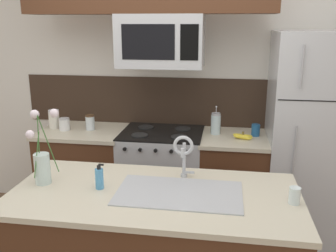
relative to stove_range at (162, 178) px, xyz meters
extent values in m
cube|color=silver|center=(0.30, 0.38, 0.84)|extent=(5.20, 0.10, 2.60)
cube|color=#332319|center=(0.00, 0.32, 0.69)|extent=(2.93, 0.01, 0.48)
cube|color=#4C2B19|center=(-0.78, 0.00, -0.02)|extent=(0.79, 0.62, 0.88)
cube|color=beige|center=(-0.78, 0.00, 0.43)|extent=(0.82, 0.65, 0.03)
cube|color=#4C2B19|center=(0.67, 0.00, -0.02)|extent=(0.59, 0.62, 0.88)
cube|color=beige|center=(0.67, 0.00, 0.43)|extent=(0.62, 0.65, 0.03)
cube|color=#B7BABF|center=(0.00, 0.00, -0.01)|extent=(0.76, 0.62, 0.91)
cube|color=black|center=(0.00, 0.00, 0.45)|extent=(0.76, 0.62, 0.01)
cylinder|color=black|center=(-0.18, -0.14, 0.46)|extent=(0.15, 0.15, 0.01)
cylinder|color=black|center=(0.18, -0.14, 0.46)|extent=(0.15, 0.15, 0.01)
cylinder|color=black|center=(-0.18, 0.14, 0.46)|extent=(0.15, 0.15, 0.01)
cylinder|color=black|center=(0.18, 0.14, 0.46)|extent=(0.15, 0.15, 0.01)
cylinder|color=black|center=(-0.27, -0.32, 0.39)|extent=(0.03, 0.02, 0.03)
cylinder|color=black|center=(-0.14, -0.32, 0.39)|extent=(0.03, 0.02, 0.03)
cylinder|color=black|center=(0.00, -0.32, 0.39)|extent=(0.03, 0.02, 0.03)
cylinder|color=black|center=(0.14, -0.32, 0.39)|extent=(0.03, 0.02, 0.03)
cylinder|color=black|center=(0.27, -0.32, 0.39)|extent=(0.03, 0.02, 0.03)
cube|color=#B7BABF|center=(0.00, -0.02, 1.30)|extent=(0.74, 0.40, 0.45)
cube|color=black|center=(-0.07, -0.22, 1.30)|extent=(0.45, 0.00, 0.29)
cube|color=black|center=(0.27, -0.22, 1.30)|extent=(0.15, 0.00, 0.29)
cube|color=#B7BABF|center=(1.40, 0.02, 0.46)|extent=(0.87, 0.72, 1.85)
cube|color=black|center=(1.40, -0.34, 0.87)|extent=(0.84, 0.00, 0.01)
cylinder|color=#99999E|center=(1.14, -0.36, 1.13)|extent=(0.01, 0.01, 0.33)
cylinder|color=#99999E|center=(1.14, -0.36, 0.31)|extent=(0.01, 0.01, 0.70)
cylinder|color=silver|center=(-1.07, 0.02, 0.53)|extent=(0.10, 0.10, 0.16)
cylinder|color=#B2B2B7|center=(-1.07, 0.02, 0.62)|extent=(0.10, 0.10, 0.02)
cylinder|color=silver|center=(-0.95, -0.03, 0.50)|extent=(0.10, 0.10, 0.11)
cylinder|color=#B2B2B7|center=(-0.95, -0.03, 0.56)|extent=(0.10, 0.10, 0.01)
cylinder|color=silver|center=(-0.71, 0.02, 0.51)|extent=(0.09, 0.09, 0.13)
cylinder|color=#4C331E|center=(-0.71, 0.02, 0.59)|extent=(0.08, 0.08, 0.01)
ellipsoid|color=yellow|center=(0.73, -0.07, 0.47)|extent=(0.17, 0.10, 0.05)
ellipsoid|color=yellow|center=(0.74, -0.05, 0.47)|extent=(0.18, 0.06, 0.06)
ellipsoid|color=yellow|center=(0.75, -0.07, 0.47)|extent=(0.17, 0.06, 0.05)
ellipsoid|color=yellow|center=(0.75, -0.05, 0.47)|extent=(0.17, 0.11, 0.05)
cylinder|color=brown|center=(0.74, -0.06, 0.50)|extent=(0.02, 0.02, 0.03)
cylinder|color=silver|center=(0.50, 0.06, 0.54)|extent=(0.09, 0.09, 0.18)
cylinder|color=#A3A3AA|center=(0.50, 0.06, 0.64)|extent=(0.08, 0.08, 0.02)
cylinder|color=#A3A3AA|center=(0.50, 0.06, 0.67)|extent=(0.01, 0.01, 0.05)
sphere|color=#A3A3AA|center=(0.50, 0.06, 0.71)|extent=(0.02, 0.02, 0.02)
cylinder|color=#1E5184|center=(0.86, 0.05, 0.50)|extent=(0.08, 0.08, 0.11)
cube|color=beige|center=(0.17, -1.25, 0.43)|extent=(1.77, 0.85, 0.03)
cube|color=#ADAFB5|center=(0.32, -1.25, 0.45)|extent=(0.76, 0.44, 0.01)
cube|color=#ADAFB5|center=(0.15, -1.25, 0.37)|extent=(0.30, 0.33, 0.15)
cube|color=#ADAFB5|center=(0.50, -1.25, 0.37)|extent=(0.30, 0.33, 0.15)
cylinder|color=#B7BABF|center=(0.32, -0.99, 0.46)|extent=(0.04, 0.04, 0.02)
cylinder|color=#B7BABF|center=(0.32, -0.99, 0.58)|extent=(0.02, 0.02, 0.22)
torus|color=#B7BABF|center=(0.32, -1.04, 0.69)|extent=(0.13, 0.02, 0.13)
cylinder|color=#B7BABF|center=(0.32, -1.10, 0.66)|extent=(0.02, 0.02, 0.06)
cube|color=#B7BABF|center=(0.36, -0.99, 0.48)|extent=(0.07, 0.01, 0.01)
cylinder|color=#4C93C6|center=(-0.18, -1.25, 0.51)|extent=(0.05, 0.05, 0.13)
cylinder|color=black|center=(-0.18, -1.25, 0.59)|extent=(0.02, 0.02, 0.02)
cube|color=black|center=(-0.16, -1.25, 0.61)|extent=(0.03, 0.01, 0.01)
cylinder|color=silver|center=(0.99, -1.27, 0.50)|extent=(0.06, 0.06, 0.10)
cylinder|color=silver|center=(-0.56, -1.23, 0.55)|extent=(0.10, 0.10, 0.20)
cylinder|color=silver|center=(-0.56, -1.23, 0.48)|extent=(0.09, 0.09, 0.06)
cylinder|color=#386B2D|center=(-0.52, -1.21, 0.71)|extent=(0.09, 0.05, 0.39)
sphere|color=silver|center=(-0.48, -1.18, 0.91)|extent=(0.06, 0.06, 0.06)
cylinder|color=#386B2D|center=(-0.57, -1.27, 0.65)|extent=(0.02, 0.08, 0.28)
sphere|color=silver|center=(-0.58, -1.30, 0.80)|extent=(0.05, 0.05, 0.05)
cylinder|color=#386B2D|center=(-0.58, -1.22, 0.70)|extent=(0.04, 0.03, 0.39)
sphere|color=silver|center=(-0.60, -1.20, 0.90)|extent=(0.06, 0.06, 0.06)
camera|label=1|loc=(0.58, -3.31, 1.45)|focal=40.00mm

